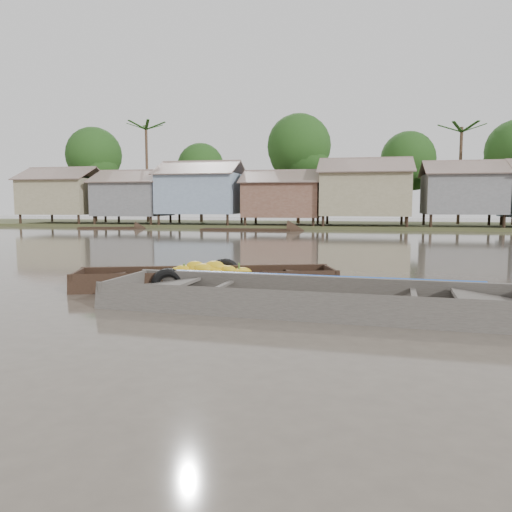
# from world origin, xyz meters

# --- Properties ---
(ground) EXTENTS (120.00, 120.00, 0.00)m
(ground) POSITION_xyz_m (0.00, 0.00, 0.00)
(ground) COLOR #4C443A
(ground) RESTS_ON ground
(riverbank) EXTENTS (120.00, 12.47, 10.22)m
(riverbank) POSITION_xyz_m (3.03, 31.86, 3.07)
(riverbank) COLOR #384723
(riverbank) RESTS_ON ground
(banana_boat) EXTENTS (6.05, 3.15, 0.85)m
(banana_boat) POSITION_xyz_m (-1.25, 1.22, 0.18)
(banana_boat) COLOR black
(banana_boat) RESTS_ON ground
(viewer_boat) EXTENTS (7.74, 2.47, 0.61)m
(viewer_boat) POSITION_xyz_m (1.41, -0.72, 0.06)
(viewer_boat) COLOR #3D3934
(viewer_boat) RESTS_ON ground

